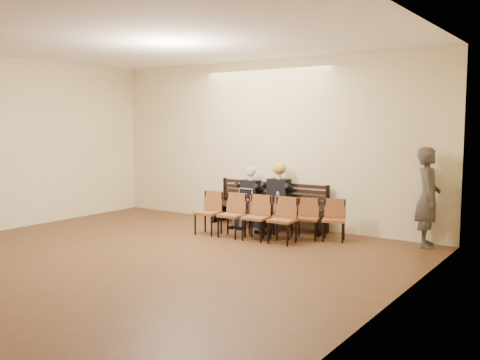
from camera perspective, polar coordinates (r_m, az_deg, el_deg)
The scene contains 11 objects.
ground at distance 7.99m, azimuth -16.91°, elevation -9.91°, with size 10.00×10.00×0.00m, color #53331C.
room_walls at distance 8.21m, azimuth -13.11°, elevation 8.51°, with size 8.02×10.01×3.51m.
bench at distance 11.20m, azimuth 2.98°, elevation -3.93°, with size 2.60×0.90×0.45m, color black.
seated_man at distance 11.27m, azimuth 0.83°, elevation -1.97°, with size 0.49×0.68×1.18m, color black, non-canonical shape.
seated_woman at distance 10.89m, azimuth 3.89°, elevation -1.97°, with size 0.56×0.77×1.30m, color black, non-canonical shape.
laptop at distance 11.10m, azimuth 0.13°, elevation -2.18°, with size 0.35×0.27×0.25m, color silver.
water_bottle at distance 10.63m, azimuth 4.04°, elevation -2.60°, with size 0.07×0.07×0.24m, color silver.
bag at distance 11.23m, azimuth 2.13°, elevation -4.39°, with size 0.36×0.24×0.26m, color black.
passerby at distance 9.90m, azimuth 19.43°, elevation -0.98°, with size 0.74×0.49×2.02m, color #3A3530.
chair_row_front at distance 10.13m, azimuth 5.81°, elevation -4.09°, with size 1.88×0.42×0.77m, color brown.
chair_row_back at distance 10.06m, azimuth 0.39°, elevation -3.92°, with size 2.05×0.46×0.84m, color brown.
Camera 1 is at (6.06, -4.74, 2.15)m, focal length 40.00 mm.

